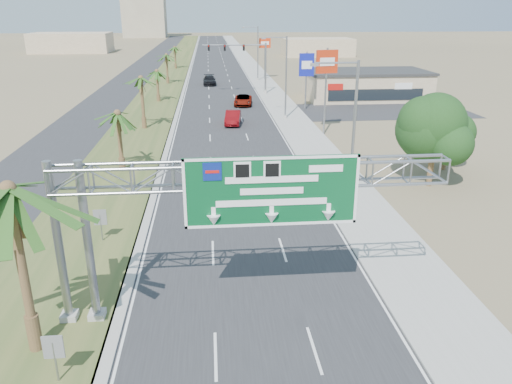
{
  "coord_description": "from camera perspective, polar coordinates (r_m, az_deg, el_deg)",
  "views": [
    {
      "loc": [
        -1.91,
        -9.5,
        13.02
      ],
      "look_at": [
        0.31,
        14.39,
        4.2
      ],
      "focal_mm": 35.0,
      "sensor_mm": 36.0,
      "label": 1
    }
  ],
  "objects": [
    {
      "name": "pole_sign_blue",
      "position": [
        69.28,
        5.8,
        14.01
      ],
      "size": [
        2.01,
        0.4,
        7.69
      ],
      "color": "gray",
      "rests_on": "ground"
    },
    {
      "name": "median_signback_a",
      "position": [
        20.22,
        -22.11,
        -16.44
      ],
      "size": [
        0.75,
        0.08,
        2.08
      ],
      "color": "gray",
      "rests_on": "ground"
    },
    {
      "name": "median_signback_b",
      "position": [
        30.55,
        -17.36,
        -3.04
      ],
      "size": [
        0.75,
        0.08,
        2.08
      ],
      "color": "gray",
      "rests_on": "ground"
    },
    {
      "name": "road",
      "position": [
        120.22,
        -4.49,
        13.91
      ],
      "size": [
        12.0,
        300.0,
        0.02
      ],
      "primitive_type": "cube",
      "color": "#28282B",
      "rests_on": "ground"
    },
    {
      "name": "signal_mast",
      "position": [
        82.18,
        -0.34,
        14.48
      ],
      "size": [
        10.28,
        0.71,
        8.0
      ],
      "color": "gray",
      "rests_on": "ground"
    },
    {
      "name": "palm_row_d",
      "position": [
        76.36,
        -11.28,
        13.34
      ],
      "size": [
        3.99,
        3.99,
        5.45
      ],
      "color": "brown",
      "rests_on": "ground"
    },
    {
      "name": "oak_near",
      "position": [
        40.22,
        19.84,
        6.8
      ],
      "size": [
        4.5,
        4.5,
        6.8
      ],
      "color": "brown",
      "rests_on": "ground"
    },
    {
      "name": "opposing_road",
      "position": [
        121.15,
        -12.79,
        13.54
      ],
      "size": [
        8.0,
        300.0,
        0.02
      ],
      "primitive_type": "cube",
      "color": "#28282B",
      "rests_on": "ground"
    },
    {
      "name": "sign_gantry",
      "position": [
        20.65,
        -2.64,
        0.46
      ],
      "size": [
        16.75,
        1.24,
        7.5
      ],
      "color": "gray",
      "rests_on": "ground"
    },
    {
      "name": "palm_row_c",
      "position": [
        58.46,
        -13.03,
        12.45
      ],
      "size": [
        3.99,
        3.99,
        6.75
      ],
      "color": "brown",
      "rests_on": "ground"
    },
    {
      "name": "building_distant_right",
      "position": [
        153.23,
        7.01,
        16.11
      ],
      "size": [
        20.0,
        12.0,
        5.0
      ],
      "primitive_type": "cube",
      "color": "tan",
      "rests_on": "ground"
    },
    {
      "name": "pole_sign_red_near",
      "position": [
        54.68,
        8.08,
        13.96
      ],
      "size": [
        2.41,
        0.81,
        9.22
      ],
      "color": "gray",
      "rests_on": "ground"
    },
    {
      "name": "streetlight_near",
      "position": [
        33.85,
        10.7,
        5.59
      ],
      "size": [
        3.27,
        0.44,
        10.0
      ],
      "color": "gray",
      "rests_on": "ground"
    },
    {
      "name": "streetlight_far",
      "position": [
        98.28,
        0.1,
        15.32
      ],
      "size": [
        3.27,
        0.44,
        10.0
      ],
      "color": "gray",
      "rests_on": "ground"
    },
    {
      "name": "palm_row_e",
      "position": [
        95.13,
        -10.22,
        15.1
      ],
      "size": [
        3.99,
        3.99,
        6.15
      ],
      "color": "brown",
      "rests_on": "ground"
    },
    {
      "name": "store_building",
      "position": [
        79.96,
        12.42,
        11.8
      ],
      "size": [
        18.0,
        10.0,
        4.0
      ],
      "primitive_type": "cube",
      "color": "tan",
      "rests_on": "ground"
    },
    {
      "name": "streetlight_mid",
      "position": [
        62.74,
        3.26,
        12.53
      ],
      "size": [
        3.27,
        0.44,
        10.0
      ],
      "color": "gray",
      "rests_on": "ground"
    },
    {
      "name": "median_grass",
      "position": [
        120.47,
        -9.39,
        13.75
      ],
      "size": [
        7.0,
        300.0,
        0.12
      ],
      "primitive_type": "cube",
      "color": "#3A4F23",
      "rests_on": "ground"
    },
    {
      "name": "palm_row_b",
      "position": [
        42.96,
        -15.56,
        8.56
      ],
      "size": [
        3.99,
        3.99,
        5.95
      ],
      "color": "brown",
      "rests_on": "ground"
    },
    {
      "name": "car_left_lane",
      "position": [
        39.67,
        -5.18,
        2.23
      ],
      "size": [
        2.12,
        5.02,
        1.7
      ],
      "primitive_type": "imported",
      "rotation": [
        0.0,
        0.0,
        -0.02
      ],
      "color": "black",
      "rests_on": "ground"
    },
    {
      "name": "car_far",
      "position": [
        93.45,
        -5.34,
        12.59
      ],
      "size": [
        2.35,
        5.63,
        1.63
      ],
      "primitive_type": "imported",
      "rotation": [
        0.0,
        0.0,
        0.01
      ],
      "color": "black",
      "rests_on": "ground"
    },
    {
      "name": "sidewalk_right",
      "position": [
        120.65,
        -0.33,
        14.01
      ],
      "size": [
        4.0,
        300.0,
        0.1
      ],
      "primitive_type": "cube",
      "color": "#9E9B93",
      "rests_on": "ground"
    },
    {
      "name": "car_mid_lane",
      "position": [
        60.29,
        -2.65,
        8.48
      ],
      "size": [
        2.28,
        5.11,
        1.63
      ],
      "primitive_type": "imported",
      "rotation": [
        0.0,
        0.0,
        -0.12
      ],
      "color": "#65090C",
      "rests_on": "ground"
    },
    {
      "name": "car_right_lane",
      "position": [
        72.64,
        -1.49,
        10.44
      ],
      "size": [
        2.97,
        5.51,
        1.47
      ],
      "primitive_type": "imported",
      "rotation": [
        0.0,
        0.0,
        -0.1
      ],
      "color": "gray",
      "rests_on": "ground"
    },
    {
      "name": "oak_far",
      "position": [
        45.18,
        21.15,
        7.08
      ],
      "size": [
        3.5,
        3.5,
        5.6
      ],
      "color": "brown",
      "rests_on": "ground"
    },
    {
      "name": "building_distant_left",
      "position": [
        175.18,
        -20.33,
        15.72
      ],
      "size": [
        24.0,
        14.0,
        6.0
      ],
      "primitive_type": "cube",
      "color": "tan",
      "rests_on": "ground"
    },
    {
      "name": "palm_near",
      "position": [
        19.91,
        -26.48,
        0.18
      ],
      "size": [
        5.7,
        5.7,
        8.35
      ],
      "color": "brown",
      "rests_on": "ground"
    },
    {
      "name": "palm_row_f",
      "position": [
        120.03,
        -9.28,
        15.96
      ],
      "size": [
        3.99,
        3.99,
        5.75
      ],
      "color": "brown",
      "rests_on": "ground"
    },
    {
      "name": "pole_sign_red_far",
      "position": [
        99.88,
        1.02,
        16.31
      ],
      "size": [
        2.21,
        0.4,
        7.98
      ],
      "color": "gray",
      "rests_on": "ground"
    }
  ]
}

